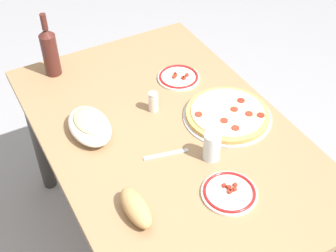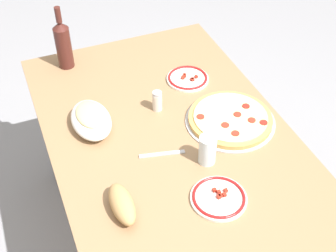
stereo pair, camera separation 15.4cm
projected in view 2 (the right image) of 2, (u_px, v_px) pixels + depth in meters
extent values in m
plane|color=gray|center=(168.00, 241.00, 2.31)|extent=(8.00, 8.00, 0.00)
cube|color=#93704C|center=(168.00, 135.00, 1.81)|extent=(1.39, 0.91, 0.03)
cylinder|color=#33302D|center=(51.00, 128.00, 2.39)|extent=(0.07, 0.07, 0.71)
cylinder|color=#33302D|center=(190.00, 92.00, 2.61)|extent=(0.07, 0.07, 0.71)
cylinder|color=#B7B7BC|center=(230.00, 121.00, 1.84)|extent=(0.36, 0.36, 0.01)
cylinder|color=tan|center=(230.00, 119.00, 1.84)|extent=(0.33, 0.33, 0.02)
cylinder|color=beige|center=(231.00, 117.00, 1.83)|extent=(0.29, 0.29, 0.01)
cylinder|color=#B22D1E|center=(237.00, 114.00, 1.83)|extent=(0.03, 0.03, 0.00)
cylinder|color=#B22D1E|center=(201.00, 117.00, 1.82)|extent=(0.03, 0.03, 0.00)
cylinder|color=maroon|center=(264.00, 122.00, 1.79)|extent=(0.03, 0.03, 0.00)
cylinder|color=#B22D1E|center=(235.00, 133.00, 1.75)|extent=(0.03, 0.03, 0.00)
cylinder|color=#B22D1E|center=(252.00, 120.00, 1.80)|extent=(0.03, 0.03, 0.00)
cylinder|color=maroon|center=(246.00, 106.00, 1.87)|extent=(0.03, 0.03, 0.00)
cylinder|color=#B22D1E|center=(225.00, 125.00, 1.78)|extent=(0.03, 0.03, 0.00)
ellipsoid|color=white|center=(91.00, 120.00, 1.80)|extent=(0.24, 0.15, 0.07)
ellipsoid|color=#AD2819|center=(91.00, 117.00, 1.79)|extent=(0.20, 0.12, 0.03)
ellipsoid|color=#EFD684|center=(90.00, 114.00, 1.78)|extent=(0.17, 0.10, 0.02)
cylinder|color=#471E19|center=(64.00, 48.00, 2.06)|extent=(0.07, 0.07, 0.19)
cone|color=#471E19|center=(60.00, 25.00, 1.99)|extent=(0.07, 0.07, 0.03)
cylinder|color=#471E19|center=(58.00, 15.00, 1.95)|extent=(0.03, 0.03, 0.07)
cylinder|color=silver|center=(207.00, 150.00, 1.65)|extent=(0.06, 0.06, 0.11)
cylinder|color=white|center=(219.00, 198.00, 1.56)|extent=(0.19, 0.19, 0.01)
torus|color=red|center=(219.00, 197.00, 1.55)|extent=(0.18, 0.18, 0.01)
cube|color=#AD2819|center=(226.00, 191.00, 1.57)|extent=(0.01, 0.01, 0.01)
cube|color=#AD2819|center=(214.00, 190.00, 1.57)|extent=(0.01, 0.01, 0.01)
cube|color=#AD2819|center=(219.00, 197.00, 1.55)|extent=(0.01, 0.01, 0.01)
cube|color=#AD2819|center=(220.00, 196.00, 1.55)|extent=(0.01, 0.01, 0.01)
cube|color=#AD2819|center=(224.00, 195.00, 1.55)|extent=(0.01, 0.01, 0.01)
cube|color=#AD2819|center=(219.00, 192.00, 1.56)|extent=(0.01, 0.01, 0.01)
cylinder|color=white|center=(188.00, 79.00, 2.04)|extent=(0.18, 0.18, 0.01)
torus|color=red|center=(188.00, 77.00, 2.04)|extent=(0.17, 0.17, 0.01)
cube|color=#AD2819|center=(185.00, 75.00, 2.05)|extent=(0.01, 0.01, 0.01)
cube|color=#AD2819|center=(183.00, 78.00, 2.03)|extent=(0.01, 0.01, 0.01)
cube|color=#AD2819|center=(185.00, 76.00, 2.04)|extent=(0.01, 0.01, 0.01)
cube|color=#AD2819|center=(196.00, 77.00, 2.04)|extent=(0.01, 0.01, 0.01)
cube|color=#AD2819|center=(192.00, 79.00, 2.02)|extent=(0.01, 0.01, 0.01)
cube|color=#AD2819|center=(193.00, 80.00, 2.02)|extent=(0.01, 0.01, 0.01)
ellipsoid|color=tan|center=(122.00, 204.00, 1.50)|extent=(0.18, 0.07, 0.07)
cylinder|color=silver|center=(157.00, 102.00, 1.88)|extent=(0.04, 0.04, 0.07)
cylinder|color=#B7B7BC|center=(157.00, 94.00, 1.85)|extent=(0.04, 0.04, 0.01)
cube|color=#B7B7BC|center=(162.00, 154.00, 1.71)|extent=(0.05, 0.17, 0.00)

